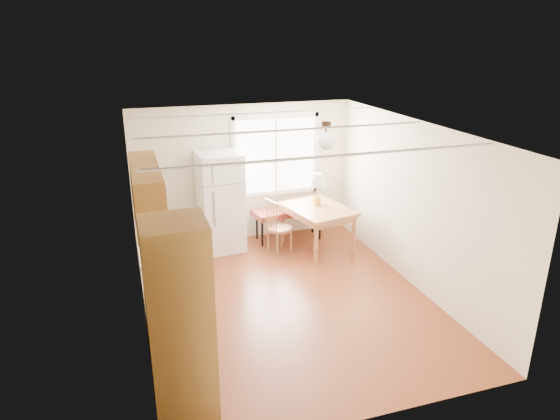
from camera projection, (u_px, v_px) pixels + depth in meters
name	position (u px, v px, depth m)	size (l,w,h in m)	color
room_shell	(287.00, 219.00, 6.84)	(4.60, 5.60, 2.62)	#5D2513
kitchen_run	(167.00, 285.00, 5.92)	(0.65, 3.40, 2.20)	brown
window_unit	(276.00, 155.00, 9.13)	(1.64, 0.05, 1.51)	white
pendant_light	(326.00, 140.00, 7.07)	(0.26, 0.26, 0.40)	#322316
refrigerator	(220.00, 202.00, 8.72)	(0.76, 0.77, 1.75)	white
bench	(288.00, 211.00, 9.22)	(1.39, 0.70, 0.61)	#551C14
dining_table	(318.00, 213.00, 8.79)	(1.17, 1.41, 0.77)	#9F653D
chair	(275.00, 223.00, 8.64)	(0.46, 0.46, 0.97)	#9F653D
table_lamp	(317.00, 182.00, 8.76)	(0.33, 0.33, 0.57)	#BF913D
coffee_maker	(172.00, 300.00, 5.25)	(0.17, 0.22, 0.32)	black
kettle	(161.00, 285.00, 5.57)	(0.13, 0.13, 0.26)	red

